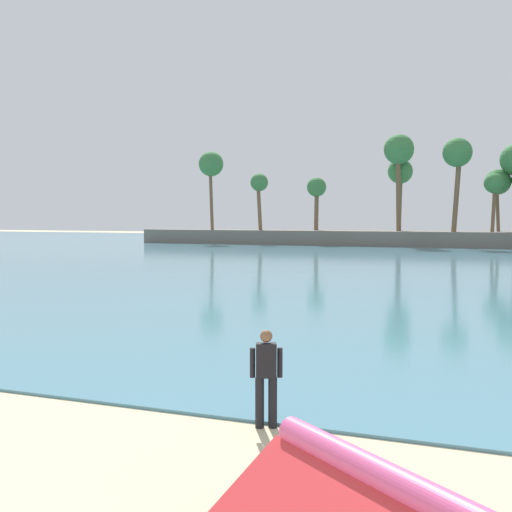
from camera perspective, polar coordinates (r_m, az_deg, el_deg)
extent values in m
cube|color=teal|center=(64.60, 16.75, 0.18)|extent=(220.00, 107.72, 0.06)
cube|color=slate|center=(78.36, 17.67, 1.35)|extent=(80.55, 6.00, 1.80)
cylinder|color=brown|center=(77.11, 16.87, 5.27)|extent=(1.01, 1.02, 8.81)
sphere|color=#38753D|center=(77.38, 16.92, 8.52)|extent=(3.24, 3.24, 3.24)
cylinder|color=brown|center=(80.46, 12.27, 4.63)|extent=(0.63, 0.67, 7.04)
sphere|color=#38753D|center=(80.61, 12.30, 7.13)|extent=(2.93, 2.93, 2.93)
cylinder|color=brown|center=(78.85, 12.14, 5.54)|extent=(0.68, 1.04, 9.47)
sphere|color=#38753D|center=(79.17, 12.18, 8.96)|extent=(3.48, 3.48, 3.48)
cylinder|color=brown|center=(82.04, 5.22, 4.07)|extent=(0.59, 0.54, 5.31)
sphere|color=#38753D|center=(82.11, 5.23, 5.92)|extent=(2.38, 2.38, 2.38)
cylinder|color=brown|center=(85.99, -3.87, 5.09)|extent=(0.60, 0.61, 8.46)
sphere|color=#38753D|center=(86.21, -3.88, 7.90)|extent=(3.19, 3.19, 3.19)
cylinder|color=brown|center=(83.78, 0.28, 4.31)|extent=(0.71, 0.69, 6.01)
sphere|color=#38753D|center=(83.87, 0.28, 6.35)|extent=(2.24, 2.24, 2.24)
cylinder|color=brown|center=(79.16, 20.05, 3.99)|extent=(0.68, 0.40, 5.58)
sphere|color=#38753D|center=(79.25, 20.09, 6.01)|extent=(2.86, 2.86, 2.86)
cylinder|color=brown|center=(77.32, 19.75, 3.94)|extent=(0.61, 0.58, 5.38)
sphere|color=#38753D|center=(77.40, 19.79, 5.92)|extent=(2.21, 2.21, 2.21)
cylinder|color=#EA5693|center=(6.22, 13.74, -19.23)|extent=(3.35, 2.68, 0.29)
cylinder|color=black|center=(11.43, 0.32, -12.48)|extent=(0.15, 0.15, 0.86)
cylinder|color=black|center=(11.44, 1.44, -12.47)|extent=(0.15, 0.15, 0.86)
cube|color=black|center=(11.26, 0.88, -8.95)|extent=(0.39, 0.32, 0.58)
sphere|color=brown|center=(11.17, 0.88, -6.90)|extent=(0.21, 0.21, 0.21)
cylinder|color=black|center=(11.26, -0.30, -9.16)|extent=(0.09, 0.09, 0.50)
cylinder|color=black|center=(11.28, 2.07, -9.14)|extent=(0.09, 0.09, 0.50)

